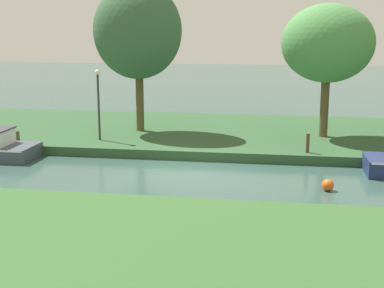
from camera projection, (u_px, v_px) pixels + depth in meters
name	position (u px, v px, depth m)	size (l,w,h in m)	color
ground_plane	(189.00, 174.00, 20.37)	(120.00, 120.00, 0.00)	#314E47
riverbank_far	(211.00, 133.00, 27.08)	(72.00, 10.00, 0.40)	#2C4F2D
riverbank_near	(120.00, 276.00, 11.64)	(72.00, 10.00, 0.40)	#32592A
willow_tree_left	(137.00, 31.00, 25.57)	(4.23, 3.43, 7.10)	brown
willow_tree_centre	(328.00, 44.00, 24.38)	(4.16, 3.52, 6.06)	brown
lamp_post	(98.00, 96.00, 24.15)	(0.24, 0.24, 3.17)	#333338
mooring_post_near	(308.00, 143.00, 22.02)	(0.15, 0.15, 0.79)	#4C3A24
mooring_post_far	(18.00, 137.00, 23.98)	(0.18, 0.18, 0.51)	#434126
channel_buoy	(328.00, 185.00, 18.27)	(0.40, 0.40, 0.40)	#E55919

